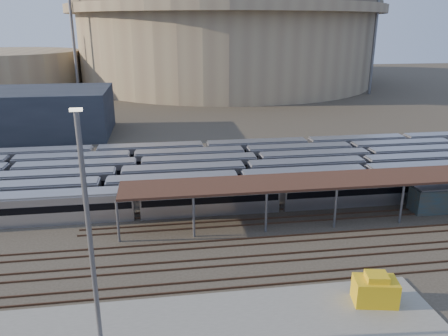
% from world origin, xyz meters
% --- Properties ---
extents(ground, '(420.00, 420.00, 0.00)m').
position_xyz_m(ground, '(0.00, 0.00, 0.00)').
color(ground, '#383026').
rests_on(ground, ground).
extents(apron, '(50.00, 9.00, 0.20)m').
position_xyz_m(apron, '(-5.00, -15.00, 0.10)').
color(apron, gray).
rests_on(apron, ground).
extents(subway_trains, '(129.34, 23.90, 3.60)m').
position_xyz_m(subway_trains, '(0.38, 18.50, 1.80)').
color(subway_trains, '#B4B4B9').
rests_on(subway_trains, ground).
extents(inspection_shed, '(60.30, 6.00, 5.30)m').
position_xyz_m(inspection_shed, '(22.00, 4.00, 4.98)').
color(inspection_shed, slate).
rests_on(inspection_shed, ground).
extents(empty_tracks, '(170.00, 9.62, 0.18)m').
position_xyz_m(empty_tracks, '(0.00, -5.00, 0.09)').
color(empty_tracks, '#4C3323').
rests_on(empty_tracks, ground).
extents(stadium, '(124.00, 124.00, 32.50)m').
position_xyz_m(stadium, '(25.00, 140.00, 16.47)').
color(stadium, gray).
rests_on(stadium, ground).
extents(secondary_arena, '(56.00, 56.00, 14.00)m').
position_xyz_m(secondary_arena, '(-60.00, 130.00, 7.00)').
color(secondary_arena, gray).
rests_on(secondary_arena, ground).
extents(service_building, '(42.00, 20.00, 10.00)m').
position_xyz_m(service_building, '(-35.00, 55.00, 5.00)').
color(service_building, '#1E232D').
rests_on(service_building, ground).
extents(floodlight_0, '(4.00, 1.00, 38.40)m').
position_xyz_m(floodlight_0, '(-30.00, 110.00, 20.65)').
color(floodlight_0, slate).
rests_on(floodlight_0, ground).
extents(floodlight_2, '(4.00, 1.00, 38.40)m').
position_xyz_m(floodlight_2, '(70.00, 100.00, 20.65)').
color(floodlight_2, slate).
rests_on(floodlight_2, ground).
extents(floodlight_3, '(4.00, 1.00, 38.40)m').
position_xyz_m(floodlight_3, '(-10.00, 160.00, 20.65)').
color(floodlight_3, slate).
rests_on(floodlight_3, ground).
extents(yard_light_pole, '(0.82, 0.36, 18.46)m').
position_xyz_m(yard_light_pole, '(-7.93, -16.26, 9.51)').
color(yard_light_pole, slate).
rests_on(yard_light_pole, apron).
extents(yellow_equipment, '(4.05, 2.95, 2.30)m').
position_xyz_m(yellow_equipment, '(15.33, -13.94, 1.35)').
color(yellow_equipment, gold).
rests_on(yellow_equipment, apron).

